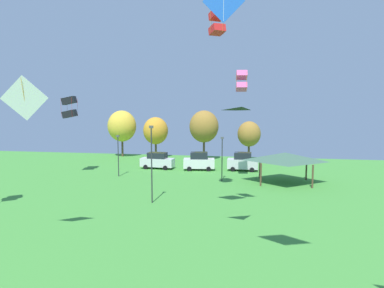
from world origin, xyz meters
name	(u,v)px	position (x,y,z in m)	size (l,w,h in m)	color
kite_flying_0	(242,115)	(1.36, 20.18, 8.39)	(1.80, 1.55, 0.26)	black
kite_flying_3	(217,22)	(-1.23, 30.38, 16.47)	(1.70, 1.73, 2.20)	red
kite_flying_4	(69,107)	(-21.25, 39.79, 8.86)	(2.03, 1.93, 2.88)	black
kite_flying_8	(24,98)	(-11.80, 17.80, 9.43)	(2.64, 0.98, 2.76)	white
kite_flying_9	(242,81)	(0.79, 38.57, 11.84)	(1.35, 1.49, 2.40)	#E54C93
kite_flying_11	(224,1)	(-0.04, 22.70, 16.00)	(2.89, 0.30, 2.89)	blue
parked_car_leftmost	(157,161)	(-11.32, 46.03, 1.16)	(4.92, 2.23, 2.35)	silver
parked_car_second_from_left	(199,161)	(-5.21, 45.93, 1.24)	(4.53, 2.44, 2.54)	silver
parked_car_third_from_left	(243,162)	(0.90, 46.47, 1.26)	(4.28, 2.07, 2.58)	silver
park_pavilion	(285,157)	(5.93, 39.55, 3.08)	(7.24, 5.67, 3.60)	brown
light_post_0	(152,160)	(-7.03, 28.76, 4.01)	(0.36, 0.20, 7.21)	#2D2D33
light_post_1	(222,156)	(-1.41, 39.20, 3.07)	(0.36, 0.20, 5.35)	#2D2D33
light_post_2	(118,153)	(-14.74, 39.79, 3.05)	(0.36, 0.20, 5.32)	#2D2D33
treeline_tree_0	(122,126)	(-20.85, 56.88, 5.46)	(5.06, 5.06, 8.26)	brown
treeline_tree_1	(156,131)	(-14.56, 56.69, 4.72)	(4.35, 4.35, 7.12)	brown
treeline_tree_2	(204,127)	(-5.83, 55.49, 5.61)	(4.88, 4.88, 8.32)	brown
treeline_tree_3	(249,134)	(1.66, 55.91, 4.43)	(3.81, 3.81, 6.54)	brown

